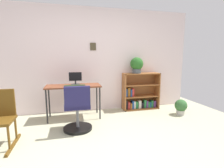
# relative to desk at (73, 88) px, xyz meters

# --- Properties ---
(ground_plane) EXTENTS (6.24, 6.24, 0.00)m
(ground_plane) POSITION_rel_desk_xyz_m (0.37, -1.67, -0.66)
(ground_plane) COLOR #ADAD8D
(wall_back) EXTENTS (5.20, 0.12, 2.46)m
(wall_back) POSITION_rel_desk_xyz_m (0.37, 0.48, 0.57)
(wall_back) COLOR silver
(wall_back) RESTS_ON ground_plane
(desk) EXTENTS (1.15, 0.50, 0.72)m
(desk) POSITION_rel_desk_xyz_m (0.00, 0.00, 0.00)
(desk) COLOR brown
(desk) RESTS_ON ground_plane
(monitor) EXTENTS (0.27, 0.20, 0.27)m
(monitor) POSITION_rel_desk_xyz_m (0.05, 0.07, 0.19)
(monitor) COLOR #262628
(monitor) RESTS_ON desk
(keyboard) EXTENTS (0.43, 0.13, 0.02)m
(keyboard) POSITION_rel_desk_xyz_m (0.03, -0.10, 0.07)
(keyboard) COLOR #26341C
(keyboard) RESTS_ON desk
(office_chair) EXTENTS (0.52, 0.55, 0.85)m
(office_chair) POSITION_rel_desk_xyz_m (0.04, -0.70, -0.30)
(office_chair) COLOR black
(office_chair) RESTS_ON ground_plane
(bookshelf_low) EXTENTS (0.93, 0.30, 0.92)m
(bookshelf_low) POSITION_rel_desk_xyz_m (1.65, 0.29, -0.26)
(bookshelf_low) COLOR #995B2D
(bookshelf_low) RESTS_ON ground_plane
(potted_plant_on_shelf) EXTENTS (0.32, 0.32, 0.39)m
(potted_plant_on_shelf) POSITION_rel_desk_xyz_m (1.53, 0.23, 0.47)
(potted_plant_on_shelf) COLOR #474C51
(potted_plant_on_shelf) RESTS_ON bookshelf_low
(potted_plant_floor) EXTENTS (0.28, 0.28, 0.36)m
(potted_plant_floor) POSITION_rel_desk_xyz_m (2.39, -0.39, -0.47)
(potted_plant_floor) COLOR #B7B2A8
(potted_plant_floor) RESTS_ON ground_plane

